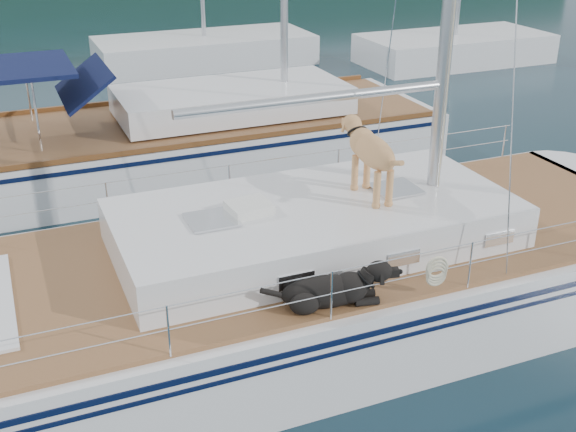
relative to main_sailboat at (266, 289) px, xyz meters
name	(u,v)px	position (x,y,z in m)	size (l,w,h in m)	color
ground	(260,334)	(-0.10, 0.01, -0.68)	(120.00, 120.00, 0.00)	black
main_sailboat	(266,289)	(0.00, 0.00, 0.00)	(12.00, 3.80, 14.01)	silver
neighbor_sailboat	(184,143)	(0.61, 6.44, -0.05)	(11.00, 3.50, 13.30)	silver
bg_boat_center	(205,51)	(3.90, 16.01, -0.23)	(7.20, 3.00, 11.65)	silver
bg_boat_east	(454,49)	(11.90, 13.01, -0.22)	(6.40, 3.00, 11.65)	silver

